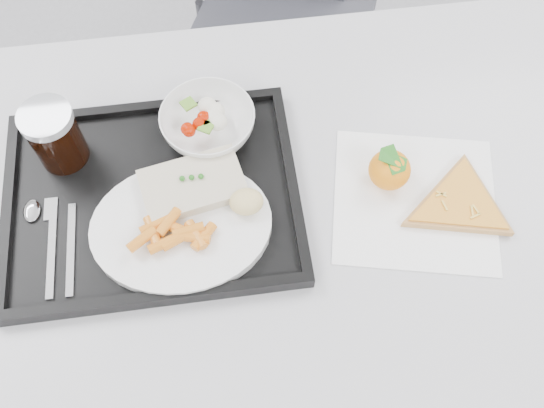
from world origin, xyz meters
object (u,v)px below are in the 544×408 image
at_px(table, 279,231).
at_px(salad_bowl, 208,123).
at_px(cola_glass, 55,135).
at_px(dinner_plate, 181,226).
at_px(pizza_slice, 460,204).
at_px(tangerine, 390,170).
at_px(tray, 153,198).

height_order(table, salad_bowl, salad_bowl).
bearing_deg(cola_glass, salad_bowl, 3.73).
distance_m(dinner_plate, cola_glass, 0.24).
relative_size(cola_glass, pizza_slice, 0.45).
bearing_deg(cola_glass, dinner_plate, -41.50).
xyz_separation_m(dinner_plate, tangerine, (0.33, 0.05, 0.01)).
bearing_deg(pizza_slice, tray, 171.01).
xyz_separation_m(tray, pizza_slice, (0.47, -0.07, 0.00)).
height_order(dinner_plate, cola_glass, cola_glass).
height_order(salad_bowl, pizza_slice, salad_bowl).
distance_m(tray, dinner_plate, 0.08).
distance_m(dinner_plate, salad_bowl, 0.18).
bearing_deg(dinner_plate, tray, 123.92).
distance_m(dinner_plate, tangerine, 0.33).
relative_size(table, salad_bowl, 7.89).
relative_size(tray, pizza_slice, 1.86).
bearing_deg(table, tray, 166.20).
bearing_deg(salad_bowl, pizza_slice, -26.22).
bearing_deg(tray, salad_bowl, 47.95).
bearing_deg(salad_bowl, tray, -132.05).
bearing_deg(tangerine, pizza_slice, -30.70).
distance_m(salad_bowl, pizza_slice, 0.41).
distance_m(table, tangerine, 0.21).
bearing_deg(dinner_plate, salad_bowl, 72.07).
relative_size(table, cola_glass, 11.11).
height_order(salad_bowl, cola_glass, cola_glass).
bearing_deg(tangerine, tray, 177.78).
xyz_separation_m(cola_glass, tangerine, (0.50, -0.11, -0.04)).
bearing_deg(tangerine, table, -169.37).
distance_m(tray, cola_glass, 0.17).
xyz_separation_m(dinner_plate, salad_bowl, (0.06, 0.17, 0.01)).
height_order(dinner_plate, pizza_slice, dinner_plate).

